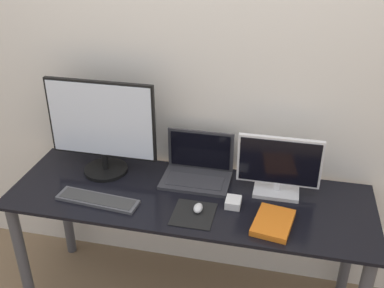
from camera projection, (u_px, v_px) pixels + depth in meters
wall_back at (204, 81)px, 2.42m from camera, size 7.00×0.05×2.50m
desk at (189, 217)px, 2.39m from camera, size 1.88×0.63×0.76m
monitor_left at (102, 127)px, 2.41m from camera, size 0.60×0.24×0.54m
monitor_right at (279, 167)px, 2.29m from camera, size 0.42×0.16×0.32m
laptop at (198, 168)px, 2.45m from camera, size 0.37×0.25×0.25m
keyboard at (98, 200)px, 2.28m from camera, size 0.44×0.15×0.02m
mousepad at (193, 214)px, 2.19m from camera, size 0.20×0.22×0.00m
mouse at (198, 208)px, 2.20m from camera, size 0.04×0.07×0.04m
book at (273, 222)px, 2.11m from camera, size 0.21×0.26×0.03m
power_brick at (233, 202)px, 2.24m from camera, size 0.08×0.09×0.04m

